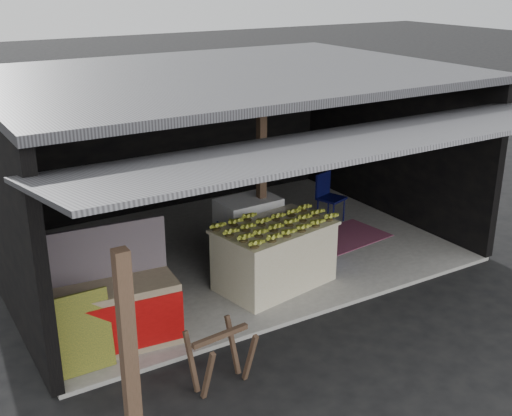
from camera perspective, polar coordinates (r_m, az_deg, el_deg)
ground at (r=8.94m, az=5.32°, el=-9.60°), size 80.00×80.00×0.00m
concrete_slab at (r=10.80m, az=-2.58°, el=-3.82°), size 7.00×5.00×0.06m
shophouse at (r=10.40m, az=-3.60°, el=7.26°), size 7.40×7.29×3.02m
banana_table at (r=9.42m, az=1.65°, el=-4.23°), size 1.85×1.32×0.94m
banana_pile at (r=9.20m, az=1.69°, el=-1.06°), size 1.71×1.20×0.19m
white_crate at (r=10.17m, az=-0.68°, el=-1.99°), size 0.98×0.69×1.05m
neighbor_stall at (r=8.14m, az=-12.23°, el=-9.03°), size 1.52×0.79×1.51m
green_signboard at (r=7.74m, az=-15.07°, el=-10.70°), size 0.65×0.17×0.98m
sawhorse at (r=7.35m, az=-3.15°, el=-12.77°), size 0.72×0.67×0.69m
water_barrel at (r=10.30m, az=6.01°, el=-3.56°), size 0.32×0.32×0.47m
plastic_chair at (r=11.90m, az=6.36°, el=1.34°), size 0.54×0.54×0.91m
magenta_rug at (r=11.35m, az=7.79°, el=-2.57°), size 1.61×1.17×0.01m
picture_frames at (r=12.21m, az=-8.92°, el=8.21°), size 1.62×0.04×0.46m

